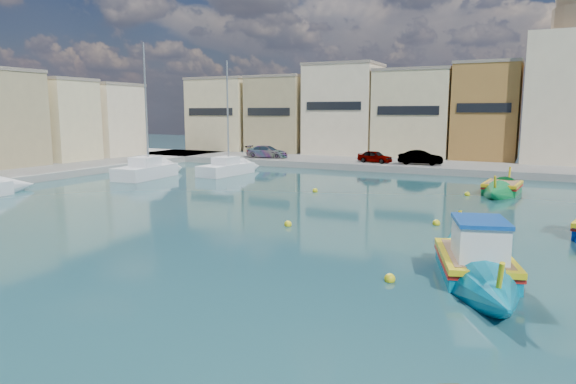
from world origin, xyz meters
The scene contains 9 objects.
ground centered at (0.00, 0.00, 0.00)m, with size 160.00×160.00×0.00m, color #153A41.
north_quay centered at (0.00, 32.00, 0.30)m, with size 80.00×8.00×0.60m, color gray.
north_townhouses centered at (6.68, 39.36, 5.00)m, with size 83.20×7.87×10.19m.
parked_cars centered at (-11.37, 30.50, 1.23)m, with size 20.35×2.33×1.30m.
luzzu_turquoise_cabin centered at (5.02, 0.53, 0.38)m, with size 4.77×9.99×3.14m.
luzzu_green centered at (4.58, 19.88, 0.28)m, with size 2.83×8.39×2.59m.
yacht_north centered at (-17.51, 21.96, 0.41)m, with size 2.89×8.03×10.50m.
yacht_midnorth centered at (-22.48, 17.20, 0.46)m, with size 3.16×8.45×11.74m.
mooring_buoys centered at (1.85, 7.21, 0.08)m, with size 21.59×19.45×0.36m.
Camera 1 is at (6.70, -17.00, 5.43)m, focal length 32.00 mm.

